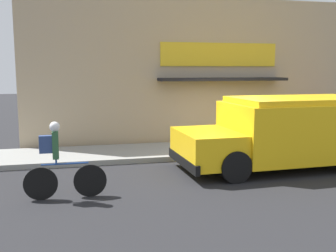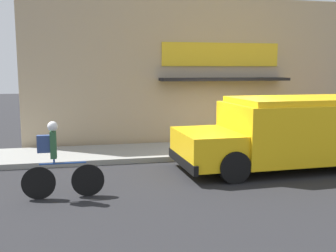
# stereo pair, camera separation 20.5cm
# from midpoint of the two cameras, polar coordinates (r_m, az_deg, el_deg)

# --- Properties ---
(ground_plane) EXTENTS (70.00, 70.00, 0.00)m
(ground_plane) POSITION_cam_midpoint_polar(r_m,az_deg,el_deg) (12.14, 8.86, -4.69)
(ground_plane) COLOR #232326
(sidewalk) EXTENTS (28.00, 2.28, 0.16)m
(sidewalk) POSITION_cam_midpoint_polar(r_m,az_deg,el_deg) (13.17, 7.00, -3.29)
(sidewalk) COLOR gray
(sidewalk) RESTS_ON ground_plane
(storefront) EXTENTS (12.86, 1.04, 5.18)m
(storefront) POSITION_cam_midpoint_polar(r_m,az_deg,el_deg) (14.23, 5.29, 7.80)
(storefront) COLOR tan
(storefront) RESTS_ON ground_plane
(school_bus) EXTENTS (5.55, 2.86, 1.94)m
(school_bus) POSITION_cam_midpoint_polar(r_m,az_deg,el_deg) (11.23, 16.33, -0.72)
(school_bus) COLOR yellow
(school_bus) RESTS_ON ground_plane
(cyclist) EXTENTS (1.70, 0.21, 1.64)m
(cyclist) POSITION_cam_midpoint_polar(r_m,az_deg,el_deg) (8.52, -16.18, -5.09)
(cyclist) COLOR black
(cyclist) RESTS_ON ground_plane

